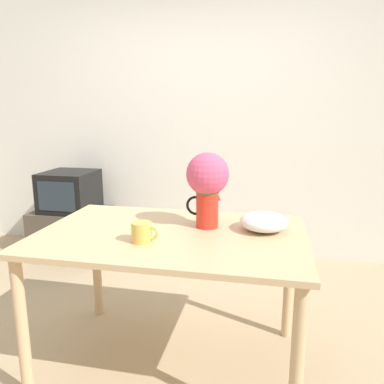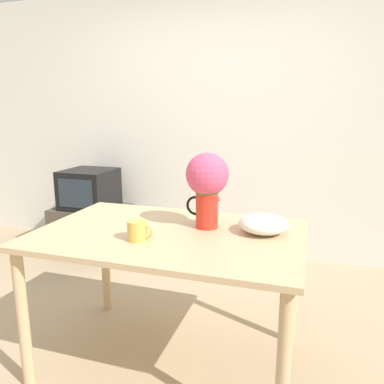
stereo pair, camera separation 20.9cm
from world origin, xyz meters
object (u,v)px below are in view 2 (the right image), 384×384
object	(u,v)px
flower_vase	(207,182)
coffee_mug	(138,230)
tv_set	(89,189)
white_bowl	(263,224)

from	to	relation	value
flower_vase	coffee_mug	world-z (taller)	flower_vase
tv_set	white_bowl	bearing A→B (deg)	-33.35
tv_set	flower_vase	bearing A→B (deg)	-38.36
flower_vase	white_bowl	world-z (taller)	flower_vase
white_bowl	tv_set	world-z (taller)	white_bowl
coffee_mug	tv_set	world-z (taller)	coffee_mug
coffee_mug	white_bowl	bearing A→B (deg)	27.77
white_bowl	coffee_mug	bearing A→B (deg)	-152.23
flower_vase	tv_set	xyz separation A→B (m)	(-1.57, 1.24, -0.39)
coffee_mug	tv_set	xyz separation A→B (m)	(-1.29, 1.55, -0.18)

